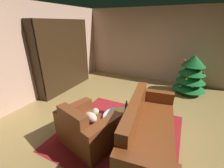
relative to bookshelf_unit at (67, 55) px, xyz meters
The scene contains 11 objects.
ground_plane 2.81m from the bookshelf_unit, 20.57° to the right, with size 6.82×6.82×0.00m, color olive.
wall_back 3.13m from the bookshelf_unit, 38.94° to the left, with size 5.39×0.06×2.53m, color tan.
wall_left 0.96m from the bookshelf_unit, 104.66° to the right, with size 0.06×5.81×2.53m, color tan.
area_rug 2.99m from the bookshelf_unit, 29.92° to the right, with size 2.24×2.19×0.01m, color maroon.
bookshelf_unit is the anchor object (origin of this frame).
armchair_red 2.87m from the bookshelf_unit, 43.11° to the right, with size 1.12×0.97×0.80m.
couch_red 3.43m from the bookshelf_unit, 26.52° to the right, with size 0.98×2.08×0.86m.
coffee_table 2.94m from the bookshelf_unit, 30.69° to the right, with size 0.63×0.63×0.44m.
book_stack_on_table 2.90m from the bookshelf_unit, 30.68° to the right, with size 0.21×0.18×0.13m.
bottle_on_table 2.89m from the bookshelf_unit, 27.28° to the right, with size 0.06×0.06×0.25m.
decorated_tree 3.85m from the bookshelf_unit, 18.26° to the left, with size 0.92×0.92×1.18m.
Camera 1 is at (0.90, -2.69, 2.03)m, focal length 23.97 mm.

